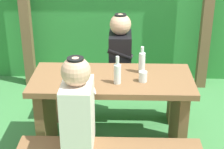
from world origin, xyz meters
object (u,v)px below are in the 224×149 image
(picnic_table, at_px, (112,102))
(bench_far, at_px, (114,92))
(bottle_left, at_px, (117,73))
(person_black_coat, at_px, (120,52))
(cell_phone, at_px, (78,69))
(bottle_right, at_px, (142,62))
(person_white_shirt, at_px, (78,107))
(drinking_glass, at_px, (143,77))

(picnic_table, xyz_separation_m, bench_far, (0.00, 0.57, -0.19))
(bench_far, relative_size, bottle_left, 5.84)
(person_black_coat, xyz_separation_m, bottle_left, (-0.02, -0.68, 0.07))
(bench_far, distance_m, cell_phone, 0.69)
(picnic_table, relative_size, bottle_right, 5.77)
(person_black_coat, height_order, cell_phone, person_black_coat)
(bench_far, height_order, person_black_coat, person_black_coat)
(person_black_coat, relative_size, bottle_left, 3.00)
(bottle_right, height_order, cell_phone, bottle_right)
(bench_far, xyz_separation_m, person_black_coat, (0.06, -0.00, 0.46))
(person_black_coat, height_order, bottle_right, person_black_coat)
(person_white_shirt, bearing_deg, bottle_right, 54.07)
(drinking_glass, relative_size, cell_phone, 0.65)
(picnic_table, height_order, bottle_left, bottle_left)
(drinking_glass, xyz_separation_m, bottle_left, (-0.21, -0.04, 0.05))
(person_white_shirt, relative_size, cell_phone, 5.14)
(bottle_left, height_order, bottle_right, bottle_right)
(bottle_left, xyz_separation_m, bottle_right, (0.21, 0.23, 0.01))
(picnic_table, bearing_deg, cell_phone, 154.27)
(drinking_glass, height_order, cell_phone, drinking_glass)
(bottle_right, bearing_deg, person_black_coat, 113.34)
(bench_far, relative_size, drinking_glass, 15.44)
(bench_far, relative_size, person_white_shirt, 1.95)
(bench_far, distance_m, bottle_right, 0.75)
(picnic_table, relative_size, bench_far, 1.00)
(picnic_table, xyz_separation_m, bottle_right, (0.26, 0.11, 0.35))
(cell_phone, bearing_deg, bottle_left, -43.89)
(person_black_coat, bearing_deg, picnic_table, -96.54)
(person_black_coat, height_order, drinking_glass, person_black_coat)
(person_white_shirt, height_order, person_black_coat, same)
(bottle_right, distance_m, cell_phone, 0.58)
(person_white_shirt, bearing_deg, bench_far, 78.44)
(picnic_table, bearing_deg, person_black_coat, 83.46)
(person_black_coat, distance_m, drinking_glass, 0.67)
(cell_phone, bearing_deg, person_black_coat, 39.82)
(picnic_table, height_order, drinking_glass, drinking_glass)
(bottle_left, bearing_deg, picnic_table, 112.89)
(person_black_coat, relative_size, bottle_right, 2.97)
(person_white_shirt, relative_size, person_black_coat, 1.00)
(picnic_table, xyz_separation_m, bottle_left, (0.05, -0.11, 0.34))
(picnic_table, distance_m, cell_phone, 0.43)
(picnic_table, height_order, person_black_coat, person_black_coat)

